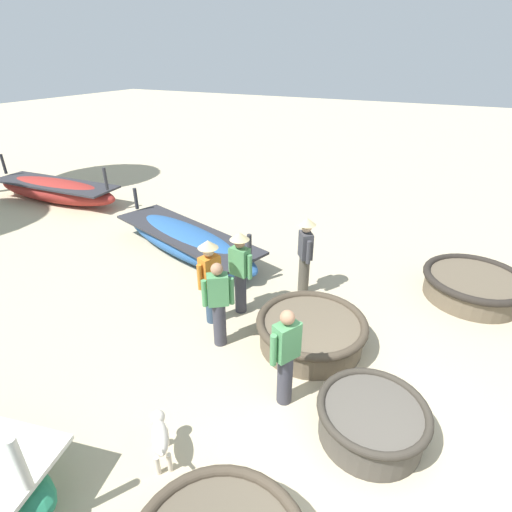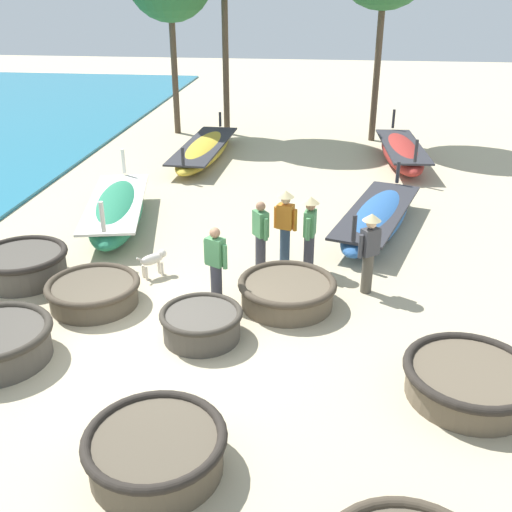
{
  "view_description": "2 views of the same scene",
  "coord_description": "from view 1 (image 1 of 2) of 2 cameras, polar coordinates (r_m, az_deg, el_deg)",
  "views": [
    {
      "loc": [
        -3.26,
        -0.09,
        4.53
      ],
      "look_at": [
        2.54,
        2.85,
        1.17
      ],
      "focal_mm": 28.0,
      "sensor_mm": 36.0,
      "label": 1
    },
    {
      "loc": [
        2.63,
        -8.51,
        5.7
      ],
      "look_at": [
        1.35,
        2.09,
        0.74
      ],
      "focal_mm": 42.0,
      "sensor_mm": 36.0,
      "label": 2
    }
  ],
  "objects": [
    {
      "name": "fisherman_crouching",
      "position": [
        7.38,
        -2.28,
        -1.67
      ],
      "size": [
        0.36,
        0.53,
        1.67
      ],
      "color": "#383842",
      "rests_on": "ground"
    },
    {
      "name": "fisherman_by_coracle",
      "position": [
        5.61,
        4.28,
        -13.99
      ],
      "size": [
        0.48,
        0.35,
        1.57
      ],
      "color": "#383842",
      "rests_on": "ground"
    },
    {
      "name": "fisherman_standing_left",
      "position": [
        6.64,
        -5.37,
        -6.66
      ],
      "size": [
        0.38,
        0.45,
        1.57
      ],
      "color": "#383842",
      "rests_on": "ground"
    },
    {
      "name": "ground_plane",
      "position": [
        5.58,
        16.49,
        -28.6
      ],
      "size": [
        80.0,
        80.0,
        0.0
      ],
      "primitive_type": "plane",
      "color": "#BCAD8C"
    },
    {
      "name": "long_boat_white_hull",
      "position": [
        10.03,
        -9.92,
        2.22
      ],
      "size": [
        2.57,
        4.94,
        1.19
      ],
      "color": "#285693",
      "rests_on": "ground"
    },
    {
      "name": "dog",
      "position": [
        5.44,
        -13.56,
        -23.64
      ],
      "size": [
        0.53,
        0.52,
        0.55
      ],
      "color": "beige",
      "rests_on": "ground"
    },
    {
      "name": "coracle_upturned",
      "position": [
        9.24,
        28.65,
        -3.65
      ],
      "size": [
        1.99,
        1.99,
        0.54
      ],
      "color": "brown",
      "rests_on": "ground"
    },
    {
      "name": "fisherman_standing_right",
      "position": [
        7.13,
        -6.61,
        -2.95
      ],
      "size": [
        0.51,
        0.36,
        1.67
      ],
      "color": "#2D425B",
      "rests_on": "ground"
    },
    {
      "name": "long_boat_blue_hull",
      "position": [
        15.0,
        -26.67,
        8.42
      ],
      "size": [
        1.49,
        4.95,
        1.38
      ],
      "color": "maroon",
      "rests_on": "ground"
    },
    {
      "name": "coracle_tilted",
      "position": [
        5.76,
        16.19,
        -21.54
      ],
      "size": [
        1.44,
        1.44,
        0.53
      ],
      "color": "#4C473F",
      "rests_on": "ground"
    },
    {
      "name": "coracle_front_left",
      "position": [
        6.96,
        7.89,
        -10.52
      ],
      "size": [
        1.88,
        1.88,
        0.53
      ],
      "color": "brown",
      "rests_on": "ground"
    },
    {
      "name": "fisherman_with_hat",
      "position": [
        8.04,
        7.05,
        0.69
      ],
      "size": [
        0.44,
        0.38,
        1.67
      ],
      "color": "#4C473D",
      "rests_on": "ground"
    }
  ]
}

